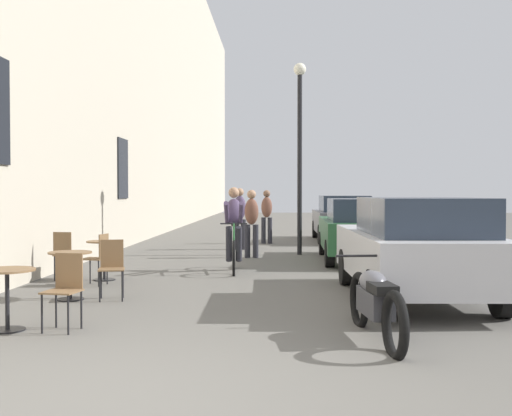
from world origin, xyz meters
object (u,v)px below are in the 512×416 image
parked_motorcycle (376,302)px  cafe_table_far (104,252)px  cafe_chair_far_toward_street (65,252)px  cyclist_on_bicycle (234,232)px  cafe_chair_mid_toward_street (112,265)px  parked_car_second (360,229)px  parked_car_nearest (415,247)px  pedestrian_mid (240,215)px  cafe_chair_far_toward_wall (98,256)px  parked_car_third (342,218)px  pedestrian_near (252,220)px  pedestrian_far (267,213)px  street_lamp (300,133)px  cafe_table_near (7,286)px  cafe_table_mid (70,265)px  cafe_chair_near_toward_street (65,286)px

parked_motorcycle → cafe_table_far: bearing=133.5°
cafe_chair_far_toward_street → cyclist_on_bicycle: cyclist_on_bicycle is taller
cafe_chair_mid_toward_street → parked_car_second: (4.41, 5.35, 0.24)m
cafe_chair_mid_toward_street → parked_car_nearest: size_ratio=0.20×
cafe_chair_mid_toward_street → cafe_chair_far_toward_street: 2.37m
pedestrian_mid → parked_car_nearest: bearing=-69.2°
cafe_chair_far_toward_wall → parked_car_third: parked_car_third is taller
cafe_chair_far_toward_wall → parked_car_third: 11.21m
cafe_chair_far_toward_street → parked_car_nearest: bearing=-17.6°
cafe_table_far → pedestrian_near: 4.75m
cyclist_on_bicycle → parked_car_third: (3.02, 7.92, -0.04)m
cafe_chair_mid_toward_street → pedestrian_far: (2.16, 10.24, 0.42)m
cafe_table_far → pedestrian_mid: 6.55m
parked_car_nearest → parked_car_third: size_ratio=1.03×
parked_car_nearest → parked_motorcycle: size_ratio=2.03×
pedestrian_mid → street_lamp: 3.04m
cafe_chair_mid_toward_street → cafe_chair_far_toward_street: same height
cyclist_on_bicycle → pedestrian_near: 2.66m
street_lamp → cafe_chair_far_toward_street: bearing=-132.5°
cafe_chair_far_toward_wall → parked_car_third: (5.22, 9.92, 0.26)m
cyclist_on_bicycle → pedestrian_mid: size_ratio=1.02×
cafe_table_near → street_lamp: street_lamp is taller
cafe_table_near → cafe_table_far: bearing=90.3°
pedestrian_mid → parked_motorcycle: bearing=-78.7°
pedestrian_near → parked_car_third: size_ratio=0.40×
pedestrian_near → parked_motorcycle: bearing=-78.6°
pedestrian_far → parked_car_third: bearing=23.0°
cafe_table_far → street_lamp: size_ratio=0.15×
cafe_table_far → pedestrian_far: size_ratio=0.43×
cafe_table_near → cafe_chair_mid_toward_street: bearing=73.3°
cafe_table_near → cafe_chair_far_toward_street: size_ratio=0.81×
cafe_chair_far_toward_street → street_lamp: size_ratio=0.18×
cafe_table_mid → parked_car_third: 12.51m
cafe_table_mid → cyclist_on_bicycle: (2.21, 3.44, 0.29)m
pedestrian_near → cafe_chair_mid_toward_street: bearing=-107.2°
cafe_chair_far_toward_street → cafe_table_far: bearing=6.2°
cafe_table_mid → parked_car_nearest: size_ratio=0.17×
cafe_chair_far_toward_wall → parked_car_nearest: size_ratio=0.20×
cafe_table_near → pedestrian_mid: size_ratio=0.42×
cafe_chair_near_toward_street → cafe_table_mid: bearing=106.8°
cafe_chair_mid_toward_street → cafe_table_far: (-0.67, 2.01, 0.00)m
cafe_chair_far_toward_wall → street_lamp: street_lamp is taller
street_lamp → parked_motorcycle: (0.50, -9.22, -2.70)m
cafe_table_mid → pedestrian_far: pedestrian_far is taller
cafe_chair_far_toward_street → cafe_chair_far_toward_wall: same height
pedestrian_near → cyclist_on_bicycle: bearing=-95.4°
cafe_chair_near_toward_street → parked_car_third: bearing=70.9°
cafe_chair_far_toward_street → street_lamp: (4.43, 4.84, 2.59)m
cafe_chair_far_toward_wall → pedestrian_near: size_ratio=0.53×
pedestrian_near → parked_motorcycle: size_ratio=0.78×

